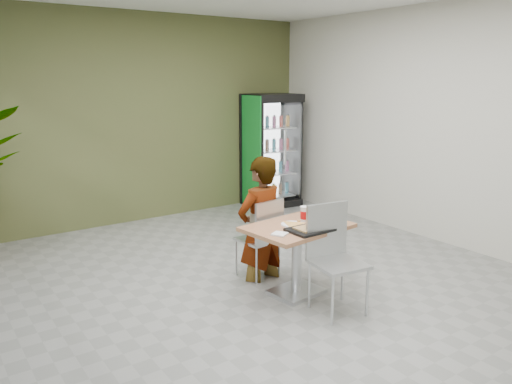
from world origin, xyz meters
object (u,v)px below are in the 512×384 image
chair_far (263,233)px  chair_near (333,249)px  dining_table (297,245)px  seated_woman (260,231)px  soda_cup (304,214)px  beverage_fridge (272,151)px  cafeteria_tray (310,230)px

chair_far → chair_near: 1.00m
dining_table → chair_near: chair_near is taller
seated_woman → soda_cup: size_ratio=10.62×
dining_table → beverage_fridge: (2.05, 3.18, 0.44)m
dining_table → beverage_fridge: size_ratio=0.57×
dining_table → soda_cup: 0.34m
chair_far → seated_woman: seated_woman is taller
dining_table → cafeteria_tray: 0.31m
seated_woman → cafeteria_tray: (0.03, -0.80, 0.22)m
chair_near → soda_cup: chair_near is taller
dining_table → soda_cup: size_ratio=6.96×
cafeteria_tray → dining_table: bearing=85.0°
soda_cup → seated_woman: bearing=112.1°
chair_near → seated_woman: size_ratio=0.62×
seated_woman → soda_cup: (0.21, -0.51, 0.28)m
dining_table → beverage_fridge: beverage_fridge is taller
chair_far → soda_cup: bearing=105.9°
soda_cup → chair_near: bearing=-99.1°
chair_far → soda_cup: size_ratio=5.77×
chair_near → chair_far: bearing=105.3°
chair_far → seated_woman: (-0.01, 0.05, 0.01)m
chair_far → chair_near: size_ratio=0.88×
dining_table → chair_near: size_ratio=1.06×
chair_far → cafeteria_tray: 0.79m
dining_table → seated_woman: (-0.05, 0.58, 0.01)m
seated_woman → chair_near: bearing=89.9°
chair_near → cafeteria_tray: 0.29m
soda_cup → beverage_fridge: bearing=58.6°
cafeteria_tray → seated_woman: bearing=92.4°
dining_table → cafeteria_tray: bearing=-95.0°
dining_table → soda_cup: bearing=25.5°
chair_far → beverage_fridge: bearing=-135.2°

